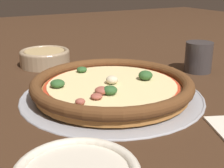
% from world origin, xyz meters
% --- Properties ---
extents(ground_plane, '(3.00, 3.00, 0.00)m').
position_xyz_m(ground_plane, '(0.00, 0.00, 0.00)').
color(ground_plane, '#3D2616').
extents(pizza_tray, '(0.38, 0.38, 0.01)m').
position_xyz_m(pizza_tray, '(0.00, 0.00, 0.00)').
color(pizza_tray, '#9E9EA3').
rests_on(pizza_tray, ground_plane).
extents(pizza, '(0.34, 0.34, 0.04)m').
position_xyz_m(pizza, '(-0.00, -0.00, 0.02)').
color(pizza, '#A86B33').
rests_on(pizza, pizza_tray).
extents(bowl_near, '(0.14, 0.14, 0.04)m').
position_xyz_m(bowl_near, '(-0.05, 0.30, 0.02)').
color(bowl_near, '#9E8466').
rests_on(bowl_near, ground_plane).
extents(drinking_cup, '(0.07, 0.07, 0.08)m').
position_xyz_m(drinking_cup, '(0.29, 0.05, 0.04)').
color(drinking_cup, '#383333').
rests_on(drinking_cup, ground_plane).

